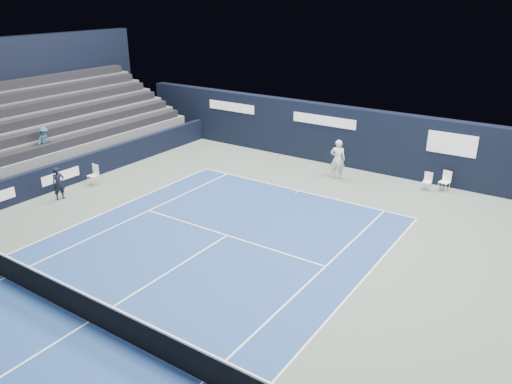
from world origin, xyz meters
TOP-DOWN VIEW (x-y plane):
  - ground at (0.00, 2.00)m, footprint 48.00×48.00m
  - court_surface at (0.00, 0.00)m, footprint 10.97×23.77m
  - folding_chair_back_a at (5.58, 15.71)m, footprint 0.50×0.52m
  - folding_chair_back_b at (4.85, 15.33)m, footprint 0.37×0.36m
  - line_judge_chair at (-8.51, 7.23)m, footprint 0.44×0.42m
  - line_judge at (-8.28, 5.15)m, footprint 0.50×0.62m
  - court_markings at (0.00, 0.00)m, footprint 11.03×23.83m
  - tennis_net at (0.00, 0.00)m, footprint 12.90×0.10m
  - back_sponsor_wall at (0.01, 16.50)m, footprint 26.00×0.63m
  - side_barrier_left at (-9.50, 5.97)m, footprint 0.33×22.00m
  - spectator_stand at (-13.28, 6.99)m, footprint 6.00×18.00m
  - tennis_player at (0.71, 14.42)m, footprint 0.84×0.96m

SIDE VIEW (x-z plane):
  - ground at x=0.00m, z-range 0.00..0.00m
  - court_surface at x=0.00m, z-range 0.00..0.01m
  - court_markings at x=0.00m, z-range 0.01..0.01m
  - folding_chair_back_b at x=4.85m, z-range 0.06..0.90m
  - tennis_net at x=0.00m, z-range -0.04..1.06m
  - line_judge_chair at x=-8.51m, z-range 0.07..1.03m
  - side_barrier_left at x=-9.50m, z-range 0.00..1.20m
  - folding_chair_back_a at x=5.58m, z-range 0.16..1.09m
  - line_judge at x=-8.28m, z-range 0.00..1.46m
  - tennis_player at x=0.71m, z-range 0.00..1.96m
  - back_sponsor_wall at x=0.01m, z-range 0.00..3.10m
  - spectator_stand at x=-13.28m, z-range -1.25..5.15m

